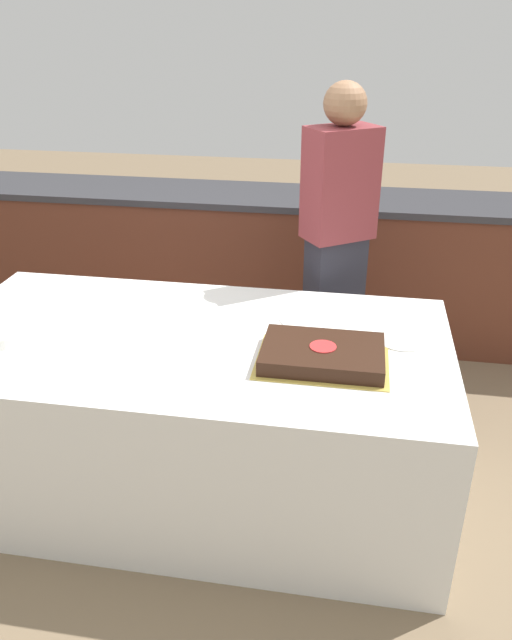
% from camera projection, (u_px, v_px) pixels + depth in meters
% --- Properties ---
extents(ground_plane, '(14.00, 14.00, 0.00)m').
position_uv_depth(ground_plane, '(198.00, 481.00, 2.86)').
color(ground_plane, '#7A664C').
extents(back_counter, '(4.40, 0.58, 0.92)m').
position_uv_depth(back_counter, '(256.00, 262.00, 4.09)').
color(back_counter, '#5B2D1E').
rests_on(back_counter, ground_plane).
extents(dining_table, '(2.10, 1.09, 0.75)m').
position_uv_depth(dining_table, '(194.00, 414.00, 2.69)').
color(dining_table, white).
rests_on(dining_table, ground_plane).
extents(cake, '(0.50, 0.35, 0.07)m').
position_uv_depth(cake, '(323.00, 354.00, 2.34)').
color(cake, gold).
rests_on(cake, dining_table).
extents(plate_stack, '(0.23, 0.23, 0.04)m').
position_uv_depth(plate_stack, '(2.00, 333.00, 2.51)').
color(plate_stack, white).
rests_on(plate_stack, dining_table).
extents(side_plate_near_cake, '(0.22, 0.22, 0.00)m').
position_uv_depth(side_plate_near_cake, '(305.00, 320.00, 2.67)').
color(side_plate_near_cake, white).
rests_on(side_plate_near_cake, dining_table).
extents(side_plate_right_edge, '(0.22, 0.22, 0.00)m').
position_uv_depth(side_plate_right_edge, '(402.00, 339.00, 2.51)').
color(side_plate_right_edge, white).
rests_on(side_plate_right_edge, dining_table).
extents(person_cutting_cake, '(0.38, 0.35, 1.67)m').
position_uv_depth(person_cutting_cake, '(336.00, 252.00, 3.07)').
color(person_cutting_cake, '#282833').
rests_on(person_cutting_cake, ground_plane).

